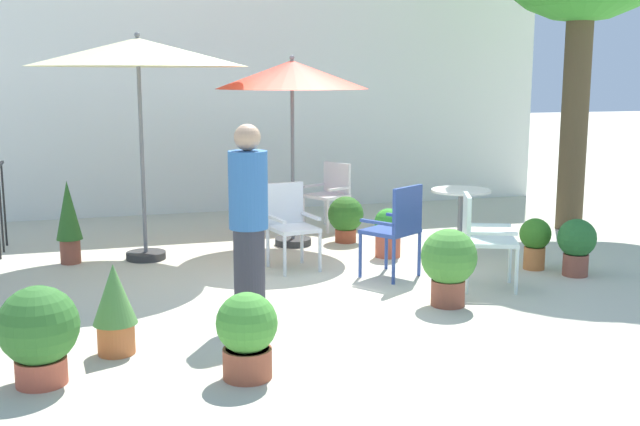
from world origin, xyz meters
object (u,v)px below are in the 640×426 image
potted_plant_2 (69,219)px  patio_chair_2 (481,234)px  potted_plant_7 (577,243)px  patio_umbrella_0 (138,54)px  potted_plant_0 (449,262)px  potted_plant_5 (39,332)px  patio_chair_3 (397,224)px  potted_plant_1 (346,217)px  cafe_table_0 (460,211)px  patio_chair_0 (331,190)px  standing_person (249,222)px  patio_umbrella_1 (292,77)px  potted_plant_3 (248,333)px  potted_plant_6 (388,232)px  potted_plant_8 (535,240)px  potted_plant_4 (115,306)px  patio_chair_1 (290,220)px

potted_plant_2 → patio_chair_2: bearing=-29.7°
patio_chair_2 → potted_plant_7: patio_chair_2 is taller
patio_umbrella_0 → potted_plant_0: patio_umbrella_0 is taller
patio_umbrella_0 → potted_plant_5: 4.03m
potted_plant_0 → patio_umbrella_0: bearing=133.6°
patio_chair_3 → potted_plant_1: (0.05, 1.77, -0.24)m
cafe_table_0 → potted_plant_5: bearing=-150.3°
patio_chair_0 → potted_plant_0: (-0.06, -3.70, -0.11)m
cafe_table_0 → patio_chair_2: size_ratio=0.86×
patio_chair_0 → standing_person: 4.13m
patio_umbrella_0 → patio_umbrella_1: patio_umbrella_0 is taller
potted_plant_0 → potted_plant_5: potted_plant_0 is taller
patio_chair_3 → potted_plant_0: 1.04m
standing_person → potted_plant_7: bearing=8.7°
patio_umbrella_1 → potted_plant_7: size_ratio=3.83×
potted_plant_0 → potted_plant_3: potted_plant_0 is taller
cafe_table_0 → potted_plant_3: size_ratio=1.31×
cafe_table_0 → patio_chair_0: bearing=112.6°
patio_umbrella_0 → potted_plant_0: 4.03m
patio_umbrella_1 → patio_chair_3: size_ratio=2.39×
potted_plant_6 → potted_plant_7: size_ratio=0.94×
potted_plant_3 → potted_plant_8: potted_plant_3 is taller
patio_chair_2 → potted_plant_8: patio_chair_2 is taller
patio_umbrella_0 → potted_plant_1: bearing=4.8°
potted_plant_6 → standing_person: 2.79m
potted_plant_1 → potted_plant_7: potted_plant_7 is taller
potted_plant_0 → potted_plant_3: (-2.05, -1.14, -0.08)m
potted_plant_3 → patio_chair_0: bearing=66.4°
potted_plant_4 → potted_plant_1: bearing=48.1°
patio_chair_2 → potted_plant_2: bearing=150.3°
potted_plant_1 → potted_plant_4: (-2.87, -3.19, 0.05)m
potted_plant_5 → potted_plant_6: bearing=37.7°
patio_chair_2 → potted_plant_7: size_ratio=1.54×
patio_umbrella_0 → patio_chair_0: bearing=23.8°
patio_umbrella_1 → potted_plant_3: (-1.36, -3.97, -1.69)m
potted_plant_7 → potted_plant_6: bearing=138.9°
patio_umbrella_1 → potted_plant_4: bearing=-124.3°
patio_umbrella_1 → potted_plant_1: (0.66, -0.03, -1.69)m
patio_chair_2 → potted_plant_0: (-0.56, -0.44, -0.13)m
patio_chair_1 → potted_plant_4: bearing=-131.4°
potted_plant_4 → potted_plant_3: bearing=-41.2°
potted_plant_6 → potted_plant_8: 1.61m
cafe_table_0 → potted_plant_1: bearing=129.3°
patio_umbrella_0 → standing_person: bearing=-75.4°
patio_umbrella_1 → patio_chair_2: patio_umbrella_1 is taller
potted_plant_6 → patio_chair_3: bearing=-106.3°
potted_plant_7 → potted_plant_8: size_ratio=1.08×
potted_plant_4 → patio_chair_0: bearing=54.2°
potted_plant_7 → standing_person: standing_person is taller
potted_plant_1 → potted_plant_2: 3.25m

